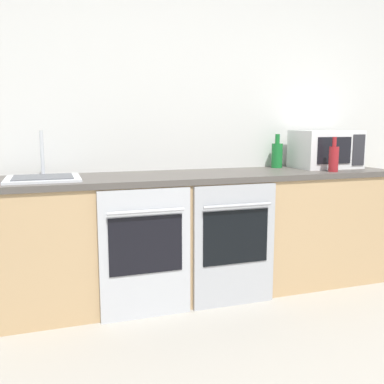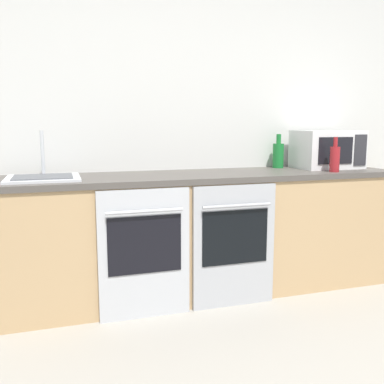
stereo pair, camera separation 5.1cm
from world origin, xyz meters
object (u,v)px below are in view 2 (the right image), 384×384
Objects in this scene: oven_left at (145,253)px; microwave at (327,149)px; oven_right at (234,245)px; sink at (43,177)px; bottle_green at (278,155)px; bottle_red at (335,158)px.

microwave is (1.59, 0.39, 0.61)m from oven_left.
oven_right is 1.33m from sink.
bottle_green is (1.22, 0.53, 0.57)m from oven_left.
sink is (-1.81, -0.22, -0.09)m from bottle_green.
oven_right is 3.06× the size of bottle_green.
microwave reaches higher than bottle_green.
bottle_red is (-0.12, -0.27, -0.05)m from microwave.
oven_right is 1.03m from bottle_red.
oven_left is 3.06× the size of bottle_green.
oven_left is 0.82m from sink.
sink is at bearing 152.57° from oven_left.
bottle_green is 0.60× the size of sink.
bottle_red is at bearing 4.81° from oven_left.
sink is at bearing 165.70° from oven_right.
oven_right is at bearing -157.88° from microwave.
bottle_red is (0.85, 0.12, 0.56)m from oven_right.
oven_left is at bearing -156.47° from bottle_green.
bottle_red is at bearing -113.99° from microwave.
microwave is at bearing -20.33° from bottle_green.
sink reaches higher than microwave.
microwave is 1.95× the size of bottle_red.
bottle_green is at bearing 7.03° from sink.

